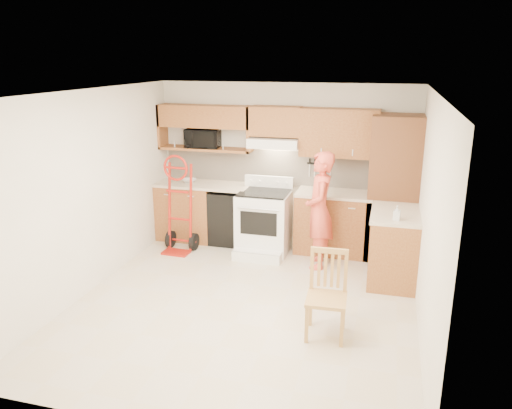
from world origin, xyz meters
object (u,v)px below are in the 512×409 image
at_px(range, 263,218).
at_px(person, 319,210).
at_px(hand_truck, 177,209).
at_px(microwave, 203,138).
at_px(dining_chair, 327,296).

bearing_deg(range, person, -17.66).
xyz_separation_m(person, hand_truck, (-2.13, 0.00, -0.15)).
relative_size(microwave, dining_chair, 0.57).
bearing_deg(microwave, range, -28.10).
relative_size(person, dining_chair, 1.77).
height_order(person, dining_chair, person).
bearing_deg(person, hand_truck, -100.93).
relative_size(person, hand_truck, 1.22).
bearing_deg(range, hand_truck, -167.43).
relative_size(range, hand_truck, 0.83).
xyz_separation_m(microwave, person, (1.97, -0.74, -0.81)).
bearing_deg(person, dining_chair, -0.10).
height_order(microwave, range, microwave).
bearing_deg(microwave, hand_truck, -107.70).
bearing_deg(dining_chair, range, 117.35).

